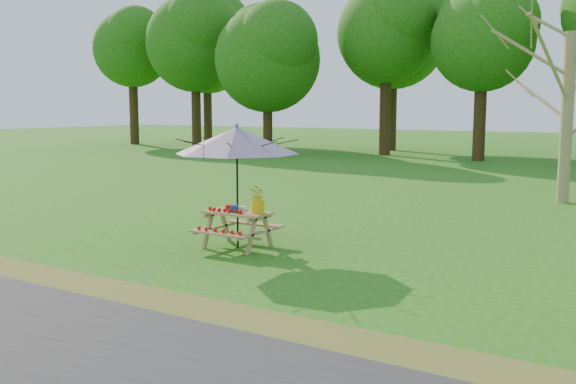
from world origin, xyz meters
The scene contains 7 objects.
ground centered at (0.00, 0.00, 0.00)m, with size 120.00×120.00×0.00m, color #226E14.
drygrass_strip centered at (0.00, -2.80, 0.00)m, with size 120.00×1.20×0.01m, color olive.
picnic_table centered at (1.15, 0.50, 0.33)m, with size 1.20×1.32×0.67m.
patio_umbrella centered at (1.15, 0.50, 1.95)m, with size 2.77×2.77×2.25m.
produce_bins centered at (1.09, 0.51, 0.72)m, with size 0.32×0.40×0.13m.
tomatoes_row centered at (1.00, 0.32, 0.71)m, with size 0.77×0.13×0.07m, color red, non-canonical shape.
flower_bucket centered at (1.55, 0.56, 0.94)m, with size 0.37×0.35×0.50m.
Camera 1 is at (7.96, -8.68, 2.54)m, focal length 40.00 mm.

